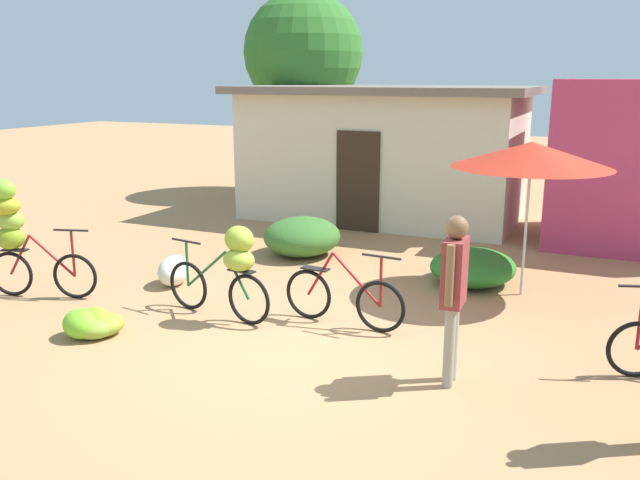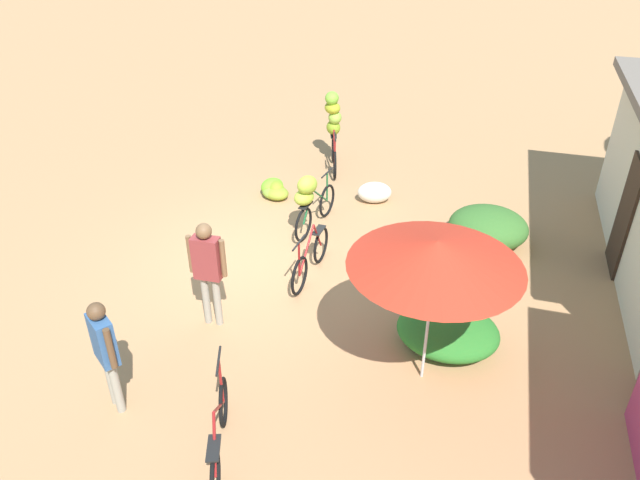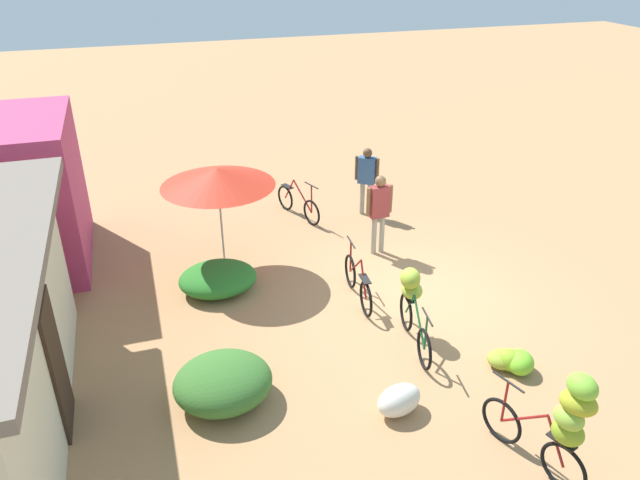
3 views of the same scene
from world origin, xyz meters
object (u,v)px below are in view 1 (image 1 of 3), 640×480
object	(u,v)px
tree_behind_building	(303,53)
bicycle_near_pile	(231,264)
produce_sack	(174,271)
market_umbrella	(531,155)
banana_pile_on_ground	(93,324)
person_bystander	(454,282)
bicycle_center_loaded	(344,298)
building_low	(384,152)
bicycle_leftmost	(15,228)

from	to	relation	value
tree_behind_building	bicycle_near_pile	xyz separation A→B (m)	(3.24, -8.89, -2.87)
produce_sack	market_umbrella	bearing A→B (deg)	19.01
banana_pile_on_ground	person_bystander	world-z (taller)	person_bystander
market_umbrella	bicycle_near_pile	xyz separation A→B (m)	(-3.23, -2.58, -1.25)
person_bystander	banana_pile_on_ground	bearing A→B (deg)	-172.87
bicycle_center_loaded	produce_sack	distance (m)	2.98
tree_behind_building	market_umbrella	xyz separation A→B (m)	(6.46, -6.31, -1.61)
market_umbrella	bicycle_center_loaded	world-z (taller)	market_umbrella
market_umbrella	person_bystander	world-z (taller)	market_umbrella
produce_sack	bicycle_center_loaded	bearing A→B (deg)	-9.59
produce_sack	building_low	bearing A→B (deg)	78.55
bicycle_leftmost	bicycle_center_loaded	distance (m)	4.70
bicycle_leftmost	building_low	bearing A→B (deg)	68.69
tree_behind_building	bicycle_leftmost	bearing A→B (deg)	-89.94
bicycle_near_pile	produce_sack	world-z (taller)	bicycle_near_pile
market_umbrella	produce_sack	size ratio (longest dim) A/B	3.11
banana_pile_on_ground	person_bystander	distance (m)	4.32
building_low	bicycle_leftmost	world-z (taller)	building_low
bicycle_near_pile	banana_pile_on_ground	world-z (taller)	bicycle_near_pile
produce_sack	tree_behind_building	bearing A→B (deg)	101.73
banana_pile_on_ground	produce_sack	distance (m)	2.11
building_low	tree_behind_building	world-z (taller)	tree_behind_building
bicycle_center_loaded	banana_pile_on_ground	distance (m)	3.04
tree_behind_building	banana_pile_on_ground	distance (m)	10.82
market_umbrella	bicycle_near_pile	bearing A→B (deg)	-141.35
bicycle_near_pile	person_bystander	xyz separation A→B (m)	(2.95, -0.63, 0.33)
bicycle_leftmost	person_bystander	size ratio (longest dim) A/B	0.97
bicycle_near_pile	produce_sack	distance (m)	1.91
market_umbrella	bicycle_leftmost	distance (m)	7.18
tree_behind_building	bicycle_near_pile	distance (m)	9.89
banana_pile_on_ground	person_bystander	bearing A→B (deg)	7.13
tree_behind_building	bicycle_center_loaded	xyz separation A→B (m)	(4.59, -8.46, -3.26)
bicycle_leftmost	produce_sack	xyz separation A→B (m)	(1.64, 1.33, -0.77)
bicycle_near_pile	person_bystander	world-z (taller)	person_bystander
building_low	tree_behind_building	bearing A→B (deg)	145.57
tree_behind_building	bicycle_leftmost	xyz separation A→B (m)	(0.01, -9.30, -2.62)
bicycle_center_loaded	produce_sack	xyz separation A→B (m)	(-2.94, 0.50, -0.14)
produce_sack	person_bystander	size ratio (longest dim) A/B	0.40
bicycle_center_loaded	tree_behind_building	bearing A→B (deg)	118.48
tree_behind_building	market_umbrella	distance (m)	9.18
banana_pile_on_ground	building_low	bearing A→B (deg)	83.87
banana_pile_on_ground	produce_sack	xyz separation A→B (m)	(-0.35, 2.08, 0.07)
bicycle_center_loaded	produce_sack	size ratio (longest dim) A/B	2.36
market_umbrella	bicycle_leftmost	size ratio (longest dim) A/B	1.29
produce_sack	person_bystander	world-z (taller)	person_bystander
bicycle_near_pile	banana_pile_on_ground	bearing A→B (deg)	-136.85
building_low	tree_behind_building	size ratio (longest dim) A/B	1.21
building_low	person_bystander	xyz separation A→B (m)	(3.32, -7.56, -0.36)
bicycle_center_loaded	produce_sack	world-z (taller)	bicycle_center_loaded
person_bystander	bicycle_center_loaded	bearing A→B (deg)	146.44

